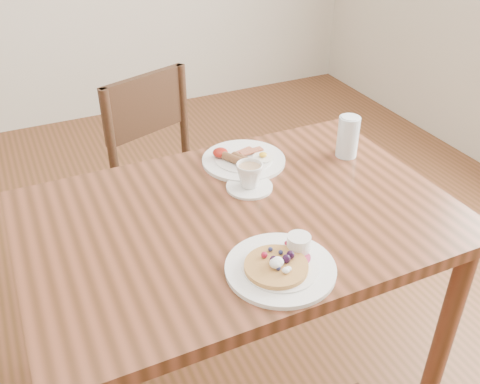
{
  "coord_description": "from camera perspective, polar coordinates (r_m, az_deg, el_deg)",
  "views": [
    {
      "loc": [
        -0.52,
        -1.11,
        1.61
      ],
      "look_at": [
        0.0,
        0.0,
        0.82
      ],
      "focal_mm": 40.0,
      "sensor_mm": 36.0,
      "label": 1
    }
  ],
  "objects": [
    {
      "name": "dining_table",
      "position": [
        1.56,
        -0.0,
        -5.23
      ],
      "size": [
        1.2,
        0.8,
        0.75
      ],
      "color": "brown",
      "rests_on": "ground"
    },
    {
      "name": "water_glass",
      "position": [
        1.78,
        11.43,
        5.8
      ],
      "size": [
        0.07,
        0.07,
        0.14
      ],
      "primitive_type": "cylinder",
      "color": "silver",
      "rests_on": "dining_table"
    },
    {
      "name": "pancake_plate",
      "position": [
        1.3,
        4.45,
        -7.76
      ],
      "size": [
        0.27,
        0.27,
        0.06
      ],
      "color": "white",
      "rests_on": "dining_table"
    },
    {
      "name": "teacup_saucer",
      "position": [
        1.59,
        1.02,
        1.55
      ],
      "size": [
        0.14,
        0.14,
        0.08
      ],
      "color": "white",
      "rests_on": "dining_table"
    },
    {
      "name": "chair_far",
      "position": [
        2.18,
        -7.31,
        1.74
      ],
      "size": [
        0.54,
        0.54,
        0.88
      ],
      "rotation": [
        0.0,
        0.0,
        3.49
      ],
      "color": "#3C1F16",
      "rests_on": "ground"
    },
    {
      "name": "breakfast_plate",
      "position": [
        1.73,
        0.28,
        3.51
      ],
      "size": [
        0.27,
        0.27,
        0.04
      ],
      "color": "white",
      "rests_on": "dining_table"
    }
  ]
}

